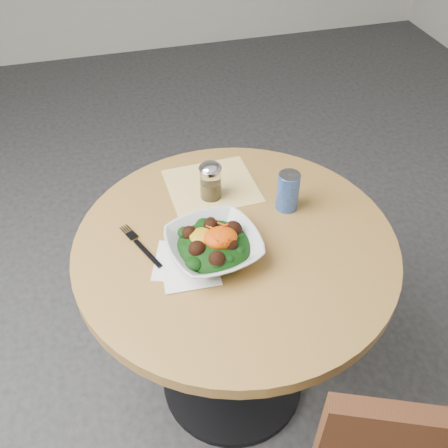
# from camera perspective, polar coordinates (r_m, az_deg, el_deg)

# --- Properties ---
(ground) EXTENTS (6.00, 6.00, 0.00)m
(ground) POSITION_cam_1_polar(r_m,az_deg,el_deg) (1.99, 0.97, -17.36)
(ground) COLOR #292A2C
(ground) RESTS_ON ground
(table) EXTENTS (0.90, 0.90, 0.75)m
(table) POSITION_cam_1_polar(r_m,az_deg,el_deg) (1.53, 1.21, -7.12)
(table) COLOR black
(table) RESTS_ON ground
(cloth_napkin) EXTENTS (0.28, 0.26, 0.00)m
(cloth_napkin) POSITION_cam_1_polar(r_m,az_deg,el_deg) (1.56, -1.42, 4.39)
(cloth_napkin) COLOR orange
(cloth_napkin) RESTS_ON table
(paper_napkins) EXTENTS (0.18, 0.20, 0.00)m
(paper_napkins) POSITION_cam_1_polar(r_m,az_deg,el_deg) (1.32, -4.37, -4.68)
(paper_napkins) COLOR white
(paper_napkins) RESTS_ON table
(salad_bowl) EXTENTS (0.28, 0.28, 0.09)m
(salad_bowl) POSITION_cam_1_polar(r_m,az_deg,el_deg) (1.32, -1.18, -2.45)
(salad_bowl) COLOR silver
(salad_bowl) RESTS_ON table
(fork) EXTENTS (0.09, 0.19, 0.00)m
(fork) POSITION_cam_1_polar(r_m,az_deg,el_deg) (1.38, -9.64, -2.31)
(fork) COLOR black
(fork) RESTS_ON table
(spice_shaker) EXTENTS (0.07, 0.07, 0.12)m
(spice_shaker) POSITION_cam_1_polar(r_m,az_deg,el_deg) (1.48, -1.55, 4.92)
(spice_shaker) COLOR silver
(spice_shaker) RESTS_ON table
(beverage_can) EXTENTS (0.06, 0.06, 0.12)m
(beverage_can) POSITION_cam_1_polar(r_m,az_deg,el_deg) (1.46, 7.31, 3.75)
(beverage_can) COLOR navy
(beverage_can) RESTS_ON table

